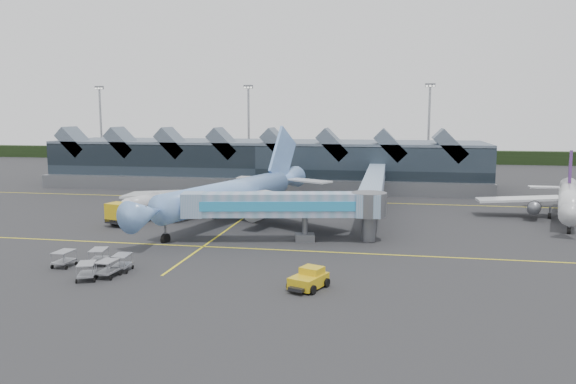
% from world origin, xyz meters
% --- Properties ---
extents(ground, '(260.00, 260.00, 0.00)m').
position_xyz_m(ground, '(0.00, 0.00, 0.00)').
color(ground, '#252527').
rests_on(ground, ground).
extents(taxi_stripes, '(120.00, 60.00, 0.01)m').
position_xyz_m(taxi_stripes, '(0.00, 10.00, 0.01)').
color(taxi_stripes, yellow).
rests_on(taxi_stripes, ground).
extents(tree_line_far, '(260.00, 4.00, 4.00)m').
position_xyz_m(tree_line_far, '(0.00, 110.00, 2.00)').
color(tree_line_far, black).
rests_on(tree_line_far, ground).
extents(terminal, '(90.00, 22.25, 12.52)m').
position_xyz_m(terminal, '(-5.07, 47.35, 4.88)').
color(terminal, black).
rests_on(terminal, ground).
extents(light_masts, '(132.40, 42.56, 22.45)m').
position_xyz_m(light_masts, '(21.00, 62.80, 12.49)').
color(light_masts, '#9B9DA3').
rests_on(light_masts, ground).
extents(main_airliner, '(35.37, 41.55, 13.58)m').
position_xyz_m(main_airliner, '(-0.86, 8.24, 3.99)').
color(main_airliner, '#6A94D7').
rests_on(main_airliner, ground).
extents(regional_jet, '(25.08, 27.96, 9.73)m').
position_xyz_m(regional_jet, '(46.66, 17.38, 3.09)').
color(regional_jet, silver).
rests_on(regional_jet, ground).
extents(jet_bridge, '(24.35, 7.89, 6.01)m').
position_xyz_m(jet_bridge, '(10.18, -3.23, 4.27)').
color(jet_bridge, '#6C96B5').
rests_on(jet_bridge, ground).
extents(fuel_truck, '(5.21, 10.83, 3.62)m').
position_xyz_m(fuel_truck, '(-14.09, 5.03, 2.03)').
color(fuel_truck, black).
rests_on(fuel_truck, ground).
extents(pushback_tug, '(3.65, 4.51, 1.82)m').
position_xyz_m(pushback_tug, '(14.30, -21.28, 0.82)').
color(pushback_tug, gold).
rests_on(pushback_tug, ground).
extents(baggage_carts, '(8.06, 7.77, 1.63)m').
position_xyz_m(baggage_carts, '(-6.84, -19.86, 0.91)').
color(baggage_carts, '#93959B').
rests_on(baggage_carts, ground).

